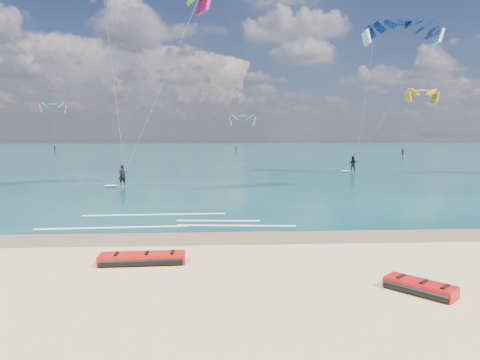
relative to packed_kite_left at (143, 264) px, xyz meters
name	(u,v)px	position (x,y,z in m)	size (l,w,h in m)	color
ground	(197,168)	(-0.18, 40.40, 0.00)	(320.00, 320.00, 0.00)	tan
wet_sand_strip	(153,239)	(-0.18, 3.40, 0.00)	(320.00, 2.40, 0.01)	brown
sea	(208,150)	(-0.18, 104.40, 0.02)	(320.00, 200.00, 0.04)	#093036
packed_kite_left	(143,264)	(0.00, 0.00, 0.00)	(2.95, 1.08, 0.39)	red
packed_kite_mid	(420,293)	(7.80, -3.00, 0.00)	(1.95, 0.98, 0.36)	red
kitesurfer_main	(136,72)	(-3.52, 19.05, 8.86)	(10.62, 7.34, 17.08)	#94BF16
kitesurfer_far	(377,93)	(19.35, 31.28, 8.60)	(9.21, 7.62, 16.70)	#93BD1C
shoreline_foam	(172,221)	(0.28, 6.62, 0.05)	(11.67, 3.65, 0.01)	white
distant_kites	(222,129)	(3.62, 84.53, 5.70)	(86.70, 35.40, 12.57)	teal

